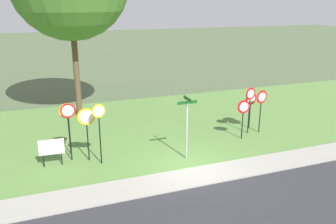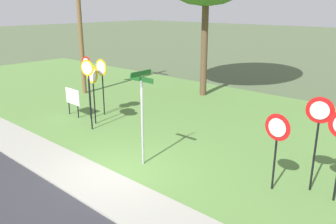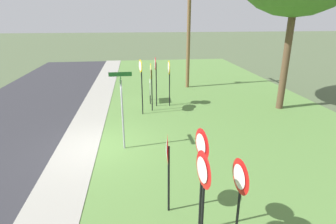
% 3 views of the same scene
% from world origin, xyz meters
% --- Properties ---
extents(ground_plane, '(160.00, 160.00, 0.00)m').
position_xyz_m(ground_plane, '(0.00, 0.00, 0.00)').
color(ground_plane, '#4C5B3D').
extents(sidewalk_strip, '(44.00, 1.60, 0.06)m').
position_xyz_m(sidewalk_strip, '(0.00, -0.80, 0.03)').
color(sidewalk_strip, '#99968C').
rests_on(sidewalk_strip, ground_plane).
extents(grass_median, '(44.00, 12.00, 0.04)m').
position_xyz_m(grass_median, '(0.00, 6.00, 0.02)').
color(grass_median, '#567F3D').
rests_on(grass_median, ground_plane).
extents(stop_sign_near_left, '(0.75, 0.09, 2.55)m').
position_xyz_m(stop_sign_near_left, '(-4.83, 3.38, 1.90)').
color(stop_sign_near_left, black).
rests_on(stop_sign_near_left, grass_median).
extents(stop_sign_near_right, '(0.62, 0.15, 2.82)m').
position_xyz_m(stop_sign_near_right, '(-3.63, 1.82, 2.04)').
color(stop_sign_near_right, black).
rests_on(stop_sign_near_right, grass_median).
extents(stop_sign_far_left, '(0.79, 0.10, 2.53)m').
position_xyz_m(stop_sign_far_left, '(-4.11, 2.34, 1.90)').
color(stop_sign_far_left, black).
rests_on(stop_sign_far_left, grass_median).
extents(stop_sign_far_center, '(0.66, 0.10, 2.74)m').
position_xyz_m(stop_sign_far_center, '(-4.85, 2.65, 2.01)').
color(stop_sign_far_center, black).
rests_on(stop_sign_far_center, grass_median).
extents(yield_sign_near_left, '(0.75, 0.13, 2.43)m').
position_xyz_m(yield_sign_near_left, '(5.39, 2.72, 1.85)').
color(yield_sign_near_left, black).
rests_on(yield_sign_near_left, grass_median).
extents(yield_sign_near_right, '(0.69, 0.15, 2.61)m').
position_xyz_m(yield_sign_near_right, '(4.74, 2.85, 1.98)').
color(yield_sign_near_right, black).
rests_on(yield_sign_near_right, grass_median).
extents(yield_sign_far_left, '(0.73, 0.12, 2.15)m').
position_xyz_m(yield_sign_far_left, '(3.95, 2.22, 1.63)').
color(yield_sign_far_left, black).
rests_on(yield_sign_far_left, grass_median).
extents(yield_sign_far_right, '(0.75, 0.12, 2.13)m').
position_xyz_m(yield_sign_far_right, '(5.26, 3.53, 1.61)').
color(yield_sign_far_right, black).
rests_on(yield_sign_far_right, grass_median).
extents(street_name_post, '(0.96, 0.82, 2.96)m').
position_xyz_m(street_name_post, '(0.20, 1.00, 1.80)').
color(street_name_post, '#9EA0A8').
rests_on(street_name_post, grass_median).
extents(notice_board, '(1.10, 0.09, 1.25)m').
position_xyz_m(notice_board, '(-5.70, 2.36, 0.87)').
color(notice_board, black).
rests_on(notice_board, grass_median).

